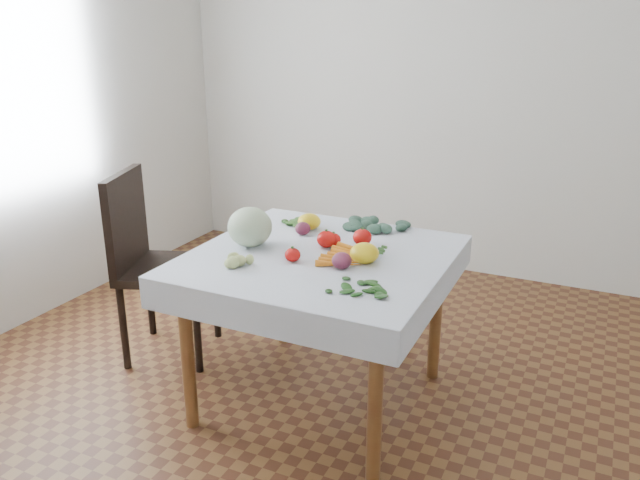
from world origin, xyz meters
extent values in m
plane|color=brown|center=(0.00, 0.00, 0.00)|extent=(4.00, 4.00, 0.00)
cube|color=silver|center=(0.00, 2.00, 1.35)|extent=(4.00, 0.04, 2.70)
cube|color=brown|center=(0.00, 0.00, 0.73)|extent=(1.00, 1.00, 0.04)
cylinder|color=brown|center=(-0.44, -0.44, 0.35)|extent=(0.06, 0.06, 0.71)
cylinder|color=brown|center=(0.44, -0.44, 0.35)|extent=(0.06, 0.06, 0.71)
cylinder|color=brown|center=(-0.44, 0.44, 0.35)|extent=(0.06, 0.06, 0.71)
cylinder|color=brown|center=(0.44, 0.44, 0.35)|extent=(0.06, 0.06, 0.71)
cube|color=white|center=(0.00, 0.00, 0.75)|extent=(1.12, 1.12, 0.01)
cube|color=black|center=(-0.94, 0.08, 0.49)|extent=(0.59, 0.59, 0.04)
cube|color=black|center=(-1.14, 0.01, 0.77)|extent=(0.20, 0.45, 0.50)
cylinder|color=black|center=(-1.06, -0.17, 0.24)|extent=(0.04, 0.04, 0.47)
cylinder|color=black|center=(-0.69, -0.04, 0.24)|extent=(0.04, 0.04, 0.47)
cylinder|color=black|center=(-1.19, 0.20, 0.24)|extent=(0.04, 0.04, 0.47)
cylinder|color=black|center=(-0.82, 0.33, 0.24)|extent=(0.04, 0.04, 0.47)
ellipsoid|color=#B4C2A2|center=(-0.34, -0.04, 0.85)|extent=(0.23, 0.23, 0.19)
ellipsoid|color=red|center=(0.13, 0.19, 0.80)|extent=(0.10, 0.10, 0.08)
ellipsoid|color=red|center=(-0.01, 0.10, 0.80)|extent=(0.09, 0.09, 0.08)
ellipsoid|color=red|center=(-0.07, -0.13, 0.79)|extent=(0.09, 0.09, 0.06)
ellipsoid|color=red|center=(0.01, 0.13, 0.79)|extent=(0.08, 0.08, 0.06)
ellipsoid|color=yellow|center=(-0.21, 0.30, 0.80)|extent=(0.13, 0.13, 0.08)
ellipsoid|color=yellow|center=(0.22, -0.02, 0.80)|extent=(0.16, 0.16, 0.09)
ellipsoid|color=#561832|center=(-0.20, 0.21, 0.79)|extent=(0.09, 0.09, 0.06)
ellipsoid|color=#561832|center=(0.16, -0.12, 0.79)|extent=(0.11, 0.11, 0.07)
ellipsoid|color=#C9D77C|center=(-0.25, -0.29, 0.78)|extent=(0.05, 0.05, 0.04)
ellipsoid|color=#C9D77C|center=(-0.27, -0.27, 0.78)|extent=(0.05, 0.05, 0.04)
ellipsoid|color=#C9D77C|center=(-0.27, -0.30, 0.78)|extent=(0.05, 0.05, 0.04)
ellipsoid|color=#C9D77C|center=(-0.23, -0.27, 0.78)|extent=(0.05, 0.05, 0.04)
ellipsoid|color=#C9D77C|center=(-0.30, -0.28, 0.78)|extent=(0.05, 0.05, 0.04)
ellipsoid|color=#C9D77C|center=(-0.23, -0.32, 0.78)|extent=(0.05, 0.05, 0.04)
ellipsoid|color=#C9D77C|center=(-0.25, -0.24, 0.78)|extent=(0.05, 0.05, 0.04)
cone|color=orange|center=(0.14, 0.09, 0.77)|extent=(0.21, 0.07, 0.03)
cone|color=orange|center=(0.14, 0.05, 0.77)|extent=(0.21, 0.05, 0.03)
cone|color=orange|center=(0.14, 0.02, 0.77)|extent=(0.21, 0.03, 0.03)
cone|color=orange|center=(0.14, -0.01, 0.77)|extent=(0.21, 0.05, 0.03)
cone|color=orange|center=(0.14, -0.05, 0.77)|extent=(0.21, 0.06, 0.03)
cone|color=orange|center=(0.14, -0.08, 0.77)|extent=(0.21, 0.08, 0.03)
cone|color=orange|center=(0.14, -0.11, 0.77)|extent=(0.20, 0.10, 0.03)
ellipsoid|color=#345545|center=(0.11, 0.44, 0.78)|extent=(0.06, 0.06, 0.04)
ellipsoid|color=#345545|center=(0.06, 0.45, 0.78)|extent=(0.06, 0.06, 0.04)
ellipsoid|color=#345545|center=(0.11, 0.41, 0.78)|extent=(0.06, 0.06, 0.04)
ellipsoid|color=#345545|center=(0.10, 0.48, 0.78)|extent=(0.06, 0.06, 0.04)
ellipsoid|color=#345545|center=(0.04, 0.41, 0.78)|extent=(0.06, 0.06, 0.04)
ellipsoid|color=#345545|center=(0.16, 0.43, 0.78)|extent=(0.06, 0.06, 0.04)
ellipsoid|color=#345545|center=(0.04, 0.49, 0.78)|extent=(0.06, 0.06, 0.04)
ellipsoid|color=#345545|center=(0.08, 0.37, 0.78)|extent=(0.06, 0.06, 0.04)
ellipsoid|color=#345545|center=(0.16, 0.49, 0.78)|extent=(0.06, 0.06, 0.04)
ellipsoid|color=#345545|center=(-0.02, 0.44, 0.78)|extent=(0.06, 0.06, 0.04)
ellipsoid|color=#345545|center=(0.18, 0.37, 0.78)|extent=(0.06, 0.06, 0.04)
ellipsoid|color=#345545|center=(0.08, 0.54, 0.78)|extent=(0.06, 0.06, 0.04)
ellipsoid|color=#345545|center=(0.01, 0.35, 0.78)|extent=(0.06, 0.06, 0.04)
ellipsoid|color=#345545|center=(0.23, 0.46, 0.78)|extent=(0.06, 0.06, 0.04)
ellipsoid|color=#184916|center=(0.34, -0.30, 0.76)|extent=(0.06, 0.04, 0.01)
ellipsoid|color=#184916|center=(0.30, -0.30, 0.76)|extent=(0.06, 0.04, 0.01)
ellipsoid|color=#184916|center=(0.34, -0.33, 0.76)|extent=(0.06, 0.04, 0.01)
ellipsoid|color=#184916|center=(0.34, -0.28, 0.76)|extent=(0.06, 0.04, 0.01)
ellipsoid|color=#184916|center=(0.28, -0.33, 0.76)|extent=(0.06, 0.04, 0.01)
ellipsoid|color=#184916|center=(0.38, -0.32, 0.76)|extent=(0.06, 0.04, 0.01)
ellipsoid|color=#184916|center=(0.29, -0.27, 0.76)|extent=(0.06, 0.04, 0.01)
ellipsoid|color=#184916|center=(0.32, -0.37, 0.76)|extent=(0.06, 0.04, 0.01)
ellipsoid|color=#184916|center=(0.39, -0.27, 0.76)|extent=(0.06, 0.04, 0.01)
ellipsoid|color=#184916|center=(0.24, -0.31, 0.76)|extent=(0.06, 0.04, 0.01)
ellipsoid|color=#184916|center=(0.39, -0.37, 0.76)|extent=(0.06, 0.04, 0.01)
ellipsoid|color=#184916|center=(0.32, -0.22, 0.76)|extent=(0.06, 0.04, 0.01)
ellipsoid|color=#184916|center=(0.25, -0.38, 0.76)|extent=(0.06, 0.04, 0.01)
ellipsoid|color=#184916|center=(0.44, -0.30, 0.76)|extent=(0.06, 0.04, 0.01)
ellipsoid|color=#446E32|center=(-0.27, 0.38, 0.77)|extent=(0.04, 0.04, 0.02)
ellipsoid|color=#446E32|center=(-0.30, 0.39, 0.77)|extent=(0.04, 0.04, 0.02)
ellipsoid|color=#446E32|center=(-0.28, 0.35, 0.77)|extent=(0.04, 0.04, 0.02)
ellipsoid|color=#446E32|center=(-0.26, 0.40, 0.77)|extent=(0.04, 0.04, 0.02)
ellipsoid|color=#446E32|center=(-0.33, 0.37, 0.77)|extent=(0.04, 0.04, 0.02)
ellipsoid|color=#446E32|center=(-0.24, 0.36, 0.77)|extent=(0.04, 0.04, 0.02)
ellipsoid|color=#446E32|center=(-0.30, 0.42, 0.77)|extent=(0.04, 0.04, 0.02)
ellipsoid|color=#446E32|center=(-0.31, 0.33, 0.77)|extent=(0.04, 0.04, 0.02)
ellipsoid|color=#446E32|center=(-0.22, 0.40, 0.77)|extent=(0.04, 0.04, 0.02)
ellipsoid|color=#446E32|center=(-0.36, 0.40, 0.77)|extent=(0.04, 0.04, 0.02)
ellipsoid|color=#446E32|center=(-0.24, 0.31, 0.77)|extent=(0.04, 0.04, 0.02)
ellipsoid|color=#446E32|center=(-0.26, 0.45, 0.77)|extent=(0.04, 0.04, 0.02)
camera|label=1|loc=(1.12, -2.39, 1.74)|focal=35.00mm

